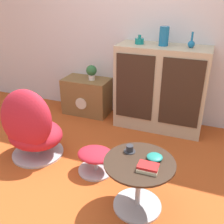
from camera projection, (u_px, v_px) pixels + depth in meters
The scene contains 14 objects.
ground_plane at pixel (87, 183), 2.56m from camera, with size 12.00×12.00×0.00m, color #B74C1E.
wall_back at pixel (140, 23), 3.40m from camera, with size 6.40×0.06×2.60m.
sideboard at pixel (161, 88), 3.38m from camera, with size 1.13×0.48×1.09m.
tv_console at pixel (87, 96), 3.89m from camera, with size 0.67×0.40×0.53m.
egg_chair at pixel (31, 128), 2.80m from camera, with size 0.63×0.60×0.83m.
ottoman at pixel (95, 157), 2.67m from camera, with size 0.37×0.37×0.25m.
coffee_table at pixel (139, 180), 2.17m from camera, with size 0.58×0.58×0.47m.
vase_leftmost at pixel (139, 41), 3.23m from camera, with size 0.11×0.11×0.11m.
vase_inner_left at pixel (164, 36), 3.10m from camera, with size 0.11×0.11×0.22m.
vase_inner_right at pixel (191, 43), 3.02m from camera, with size 0.08×0.08×0.18m.
potted_plant at pixel (91, 72), 3.69m from camera, with size 0.15×0.15×0.21m.
teacup at pixel (130, 149), 2.21m from camera, with size 0.10×0.10×0.06m.
book_stack at pixel (148, 168), 1.98m from camera, with size 0.16×0.12×0.04m.
bowl at pixel (155, 157), 2.11m from camera, with size 0.13×0.13×0.04m.
Camera 1 is at (0.95, -1.78, 1.74)m, focal length 42.00 mm.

